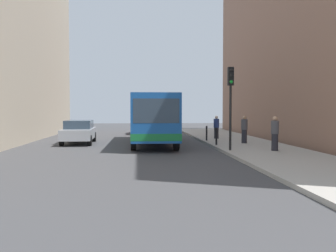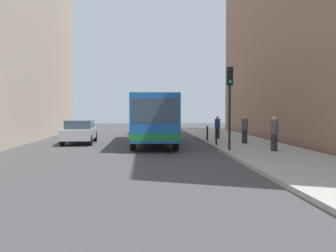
# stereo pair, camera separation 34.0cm
# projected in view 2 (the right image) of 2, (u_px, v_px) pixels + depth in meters

# --- Properties ---
(ground_plane) EXTENTS (80.00, 80.00, 0.00)m
(ground_plane) POSITION_uv_depth(u_px,v_px,m) (157.00, 151.00, 19.81)
(ground_plane) COLOR #424244
(sidewalk) EXTENTS (4.40, 40.00, 0.15)m
(sidewalk) POSITION_uv_depth(u_px,v_px,m) (258.00, 149.00, 20.16)
(sidewalk) COLOR #ADA89E
(sidewalk) RESTS_ON ground
(building_right) EXTENTS (7.00, 32.00, 17.63)m
(building_right) POSITION_uv_depth(u_px,v_px,m) (334.00, 5.00, 24.15)
(building_right) COLOR #936B56
(building_right) RESTS_ON ground
(bus) EXTENTS (2.58, 11.03, 3.00)m
(bus) POSITION_uv_depth(u_px,v_px,m) (153.00, 116.00, 23.95)
(bus) COLOR #19519E
(bus) RESTS_ON ground
(car_beside_bus) EXTENTS (1.95, 4.45, 1.48)m
(car_beside_bus) POSITION_uv_depth(u_px,v_px,m) (80.00, 131.00, 24.06)
(car_beside_bus) COLOR #A5A8AD
(car_beside_bus) RESTS_ON ground
(car_behind_bus) EXTENTS (2.04, 4.49, 1.48)m
(car_behind_bus) POSITION_uv_depth(u_px,v_px,m) (145.00, 125.00, 33.89)
(car_behind_bus) COLOR maroon
(car_behind_bus) RESTS_ON ground
(traffic_light) EXTENTS (0.28, 0.33, 4.10)m
(traffic_light) POSITION_uv_depth(u_px,v_px,m) (230.00, 92.00, 18.57)
(traffic_light) COLOR black
(traffic_light) RESTS_ON sidewalk
(bollard_near) EXTENTS (0.11, 0.11, 0.95)m
(bollard_near) POSITION_uv_depth(u_px,v_px,m) (216.00, 137.00, 21.49)
(bollard_near) COLOR black
(bollard_near) RESTS_ON sidewalk
(bollard_mid) EXTENTS (0.11, 0.11, 0.95)m
(bollard_mid) POSITION_uv_depth(u_px,v_px,m) (207.00, 133.00, 24.56)
(bollard_mid) COLOR black
(bollard_mid) RESTS_ON sidewalk
(pedestrian_near_signal) EXTENTS (0.38, 0.38, 1.70)m
(pedestrian_near_signal) POSITION_uv_depth(u_px,v_px,m) (274.00, 134.00, 18.36)
(pedestrian_near_signal) COLOR #26262D
(pedestrian_near_signal) RESTS_ON sidewalk
(pedestrian_mid_sidewalk) EXTENTS (0.38, 0.38, 1.65)m
(pedestrian_mid_sidewalk) POSITION_uv_depth(u_px,v_px,m) (245.00, 129.00, 22.57)
(pedestrian_mid_sidewalk) COLOR #26262D
(pedestrian_mid_sidewalk) RESTS_ON sidewalk
(pedestrian_far_sidewalk) EXTENTS (0.38, 0.38, 1.57)m
(pedestrian_far_sidewalk) POSITION_uv_depth(u_px,v_px,m) (217.00, 127.00, 26.21)
(pedestrian_far_sidewalk) COLOR #26262D
(pedestrian_far_sidewalk) RESTS_ON sidewalk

